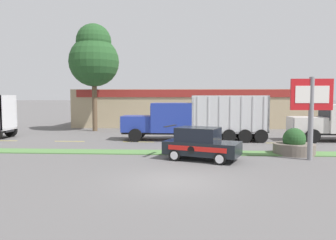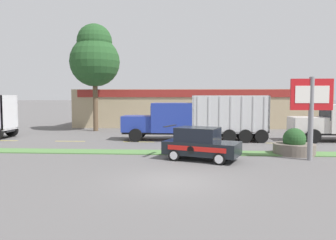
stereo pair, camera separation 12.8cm
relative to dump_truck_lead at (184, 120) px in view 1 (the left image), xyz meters
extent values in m
plane|color=#5B5959|center=(-0.33, -12.73, -1.59)|extent=(600.00, 600.00, 0.00)
cube|color=#517F42|center=(-0.33, -5.99, -1.56)|extent=(120.00, 1.56, 0.06)
cube|color=yellow|center=(-14.29, -1.22, -1.58)|extent=(2.40, 0.14, 0.01)
cube|color=yellow|center=(-8.89, -1.22, -1.58)|extent=(2.40, 0.14, 0.01)
cube|color=yellow|center=(-3.49, -1.22, -1.58)|extent=(2.40, 0.14, 0.01)
cube|color=yellow|center=(1.91, -1.22, -1.58)|extent=(2.40, 0.14, 0.01)
cube|color=yellow|center=(7.31, -1.22, -1.58)|extent=(2.40, 0.14, 0.01)
cube|color=black|center=(0.72, 0.00, -0.99)|extent=(11.32, 1.32, 0.18)
cube|color=#23389E|center=(-3.75, 0.00, -0.27)|extent=(2.38, 1.96, 1.25)
cube|color=#B7B7BC|center=(-4.97, 0.00, -0.27)|extent=(0.06, 1.68, 1.07)
cube|color=#23389E|center=(-0.99, 0.00, 0.24)|extent=(3.15, 2.39, 2.28)
cube|color=black|center=(-2.58, 0.00, 0.64)|extent=(0.04, 2.03, 1.03)
cylinder|color=silver|center=(0.68, -0.78, 0.85)|extent=(0.14, 0.14, 1.23)
cube|color=silver|center=(3.48, 0.00, -0.84)|extent=(5.79, 2.39, 0.12)
cube|color=silver|center=(0.66, 0.00, 0.56)|extent=(0.16, 2.39, 2.81)
cube|color=silver|center=(6.29, 0.00, 0.56)|extent=(0.16, 2.39, 2.81)
cube|color=silver|center=(3.48, -1.11, 0.56)|extent=(5.79, 0.16, 2.81)
cube|color=silver|center=(3.48, 1.12, 0.56)|extent=(5.79, 0.16, 2.81)
cube|color=#B2B2B7|center=(1.00, -1.21, 0.56)|extent=(0.10, 0.04, 2.67)
cube|color=#B2B2B7|center=(1.83, -1.21, 0.56)|extent=(0.10, 0.04, 2.67)
cube|color=#B2B2B7|center=(2.65, -1.21, 0.56)|extent=(0.10, 0.04, 2.67)
cube|color=#B2B2B7|center=(3.48, -1.21, 0.56)|extent=(0.10, 0.04, 2.67)
cube|color=#B2B2B7|center=(4.31, -1.21, 0.56)|extent=(0.10, 0.04, 2.67)
cube|color=#B2B2B7|center=(5.13, -1.21, 0.56)|extent=(0.10, 0.04, 2.67)
cube|color=#B2B2B7|center=(5.96, -1.21, 0.56)|extent=(0.10, 0.04, 2.67)
cylinder|color=black|center=(-3.75, -1.17, -1.08)|extent=(1.01, 0.30, 1.01)
cylinder|color=black|center=(-3.75, 1.18, -1.08)|extent=(1.01, 0.30, 1.01)
cylinder|color=black|center=(5.77, -1.17, -1.08)|extent=(1.01, 0.30, 1.01)
cylinder|color=black|center=(5.77, 1.18, -1.08)|extent=(1.01, 0.30, 1.01)
cylinder|color=black|center=(4.59, -1.17, -1.08)|extent=(1.01, 0.30, 1.01)
cylinder|color=black|center=(4.59, 1.18, -1.08)|extent=(1.01, 0.30, 1.01)
cylinder|color=black|center=(3.40, -1.17, -1.08)|extent=(1.01, 0.30, 1.01)
cylinder|color=black|center=(3.40, 1.18, -1.08)|extent=(1.01, 0.30, 1.01)
cube|color=silver|center=(-14.51, 0.23, 0.60)|extent=(0.16, 2.32, 2.81)
cylinder|color=black|center=(-15.03, 1.37, -1.05)|extent=(1.08, 0.30, 1.08)
cube|color=silver|center=(9.61, 0.18, -0.29)|extent=(2.58, 2.13, 1.18)
cube|color=#B7B7BC|center=(8.29, 0.18, -0.29)|extent=(0.06, 1.82, 1.00)
cube|color=black|center=(10.88, 0.18, 0.57)|extent=(0.04, 2.21, 0.97)
cylinder|color=black|center=(9.61, -1.10, -1.06)|extent=(1.05, 0.30, 1.05)
cylinder|color=black|center=(9.61, 1.46, -1.06)|extent=(1.05, 0.30, 1.05)
cube|color=black|center=(1.07, -8.12, -0.92)|extent=(4.43, 3.20, 0.72)
cube|color=black|center=(0.84, -8.03, -0.20)|extent=(2.66, 2.33, 0.71)
cube|color=black|center=(0.84, -8.03, 0.18)|extent=(2.66, 2.33, 0.04)
cube|color=black|center=(-0.72, -7.43, 0.22)|extent=(0.73, 1.47, 0.03)
cube|color=red|center=(0.73, -9.00, -0.84)|extent=(3.01, 1.17, 0.25)
cylinder|color=black|center=(0.44, -8.89, -0.92)|extent=(0.37, 0.15, 0.39)
cylinder|color=black|center=(1.91, -9.40, -1.27)|extent=(0.66, 0.41, 0.63)
cylinder|color=silver|center=(1.87, -9.50, -1.27)|extent=(0.41, 0.17, 0.44)
cylinder|color=black|center=(2.55, -7.73, -1.27)|extent=(0.66, 0.41, 0.63)
cylinder|color=silver|center=(2.59, -7.63, -1.27)|extent=(0.41, 0.17, 0.44)
cylinder|color=black|center=(-0.42, -8.51, -1.27)|extent=(0.66, 0.41, 0.63)
cylinder|color=silver|center=(-0.46, -8.60, -1.27)|extent=(0.41, 0.17, 0.44)
cylinder|color=black|center=(0.23, -6.83, -1.27)|extent=(0.66, 0.41, 0.63)
cylinder|color=silver|center=(0.27, -6.74, -1.27)|extent=(0.41, 0.17, 0.44)
cylinder|color=gray|center=(6.96, -7.77, 0.68)|extent=(0.28, 0.28, 4.53)
cube|color=red|center=(6.96, -7.77, 1.99)|extent=(2.23, 0.16, 1.69)
cube|color=white|center=(6.96, -7.86, 1.99)|extent=(1.78, 0.02, 0.93)
cylinder|color=#6B6056|center=(6.68, -5.96, -1.26)|extent=(2.44, 2.44, 0.64)
sphere|color=#234C23|center=(6.68, -5.96, -0.67)|extent=(1.34, 1.34, 1.34)
cube|color=tan|center=(1.41, 15.43, 0.55)|extent=(28.08, 12.00, 4.27)
cube|color=maroon|center=(1.41, 9.38, 2.23)|extent=(26.68, 0.10, 0.80)
cylinder|color=brown|center=(-9.09, 6.53, 1.21)|extent=(0.49, 0.49, 5.60)
sphere|color=#234C23|center=(-9.09, 6.53, 5.38)|extent=(4.97, 4.97, 4.97)
sphere|color=#234C23|center=(-9.09, 6.53, 7.36)|extent=(3.48, 3.48, 3.48)
camera|label=1|loc=(0.26, -25.93, 1.87)|focal=35.00mm
camera|label=2|loc=(0.39, -25.92, 1.87)|focal=35.00mm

